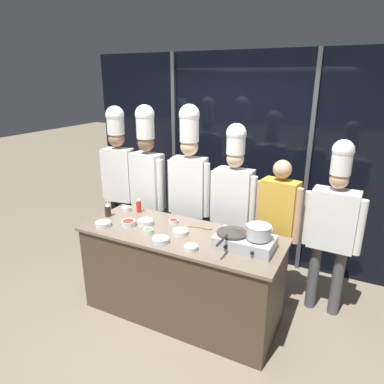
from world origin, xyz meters
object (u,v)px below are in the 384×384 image
prep_bowl_bean_sprouts (160,240)px  chef_pastry (234,196)px  portable_stove (245,242)px  prep_bowl_scallions (148,231)px  chef_sous (147,175)px  prep_bowl_bell_pepper (174,221)px  prep_bowl_onion (191,247)px  prep_bowl_garlic (146,222)px  prep_bowl_chili_flakes (128,223)px  serving_spoon_slotted (205,228)px  frying_pan (232,231)px  chef_apprentice (333,220)px  prep_bowl_shrimp (180,232)px  chef_head (119,169)px  squeeze_bottle_chili (139,205)px  prep_bowl_ginger (103,224)px  chef_line (189,180)px  squeeze_bottle_soy (108,210)px  stock_pot (259,231)px  person_guest (278,219)px  prep_bowl_mushrooms (127,208)px

prep_bowl_bean_sprouts → chef_pastry: bearing=71.1°
portable_stove → prep_bowl_bean_sprouts: size_ratio=3.32×
prep_bowl_scallions → chef_sous: (-0.54, 0.80, 0.29)m
prep_bowl_bell_pepper → prep_bowl_onion: prep_bowl_onion is taller
prep_bowl_garlic → chef_sous: 0.80m
prep_bowl_chili_flakes → serving_spoon_slotted: (0.73, 0.30, -0.03)m
chef_pastry → prep_bowl_scallions: bearing=59.7°
frying_pan → prep_bowl_onion: frying_pan is taller
prep_bowl_bean_sprouts → chef_apprentice: size_ratio=0.09×
prep_bowl_shrimp → chef_head: (-1.29, 0.70, 0.31)m
frying_pan → squeeze_bottle_chili: 1.26m
prep_bowl_bell_pepper → prep_bowl_ginger: prep_bowl_ginger is taller
serving_spoon_slotted → chef_pastry: 0.58m
prep_bowl_onion → chef_line: (-0.50, 0.93, 0.31)m
squeeze_bottle_soy → prep_bowl_garlic: size_ratio=0.94×
squeeze_bottle_chili → chef_head: 0.77m
prep_bowl_ginger → chef_pastry: size_ratio=0.08×
chef_pastry → prep_bowl_onion: bearing=90.2°
prep_bowl_bell_pepper → chef_line: chef_line is taller
stock_pot → chef_apprentice: (0.54, 0.75, -0.07)m
chef_pastry → prep_bowl_bean_sprouts: bearing=72.5°
squeeze_bottle_soy → chef_head: bearing=118.6°
person_guest → chef_apprentice: size_ratio=0.88×
chef_sous → prep_bowl_onion: bearing=145.5°
squeeze_bottle_chili → squeeze_bottle_soy: 0.34m
prep_bowl_garlic → chef_head: size_ratio=0.08×
stock_pot → serving_spoon_slotted: size_ratio=0.98×
prep_bowl_chili_flakes → prep_bowl_bean_sprouts: 0.52m
prep_bowl_mushrooms → prep_bowl_onion: (1.09, -0.50, -0.00)m
prep_bowl_mushrooms → chef_sous: chef_sous is taller
serving_spoon_slotted → prep_bowl_onion: bearing=-80.1°
frying_pan → prep_bowl_mushrooms: size_ratio=4.86×
prep_bowl_chili_flakes → prep_bowl_mushrooms: 0.44m
prep_bowl_garlic → chef_pastry: (0.70, 0.72, 0.17)m
squeeze_bottle_soy → chef_line: (0.67, 0.65, 0.26)m
prep_bowl_mushrooms → prep_bowl_onion: 1.20m
chef_line → chef_head: bearing=-7.0°
prep_bowl_scallions → prep_bowl_bell_pepper: (0.09, 0.33, -0.01)m
stock_pot → serving_spoon_slotted: (-0.61, 0.21, -0.18)m
prep_bowl_shrimp → chef_head: chef_head is taller
prep_bowl_scallions → chef_head: chef_head is taller
prep_bowl_ginger → chef_apprentice: 2.31m
squeeze_bottle_soy → chef_sous: 0.69m
frying_pan → prep_bowl_mushrooms: frying_pan is taller
squeeze_bottle_chili → prep_bowl_mushrooms: (-0.15, -0.03, -0.06)m
frying_pan → chef_line: size_ratio=0.24×
prep_bowl_garlic → prep_bowl_shrimp: bearing=-5.2°
prep_bowl_garlic → prep_bowl_bell_pepper: (0.24, 0.16, -0.01)m
squeeze_bottle_chili → chef_pastry: bearing=26.0°
prep_bowl_onion → prep_bowl_bell_pepper: bearing=134.4°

